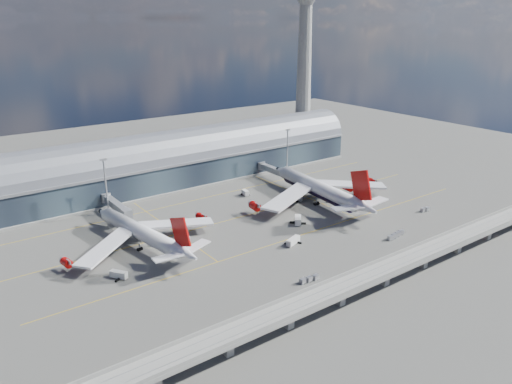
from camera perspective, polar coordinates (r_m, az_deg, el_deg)
ground at (r=203.17m, az=2.53°, el=-4.28°), size 500.00×500.00×0.00m
taxi_lines at (r=219.48m, az=-1.08°, el=-2.42°), size 200.00×80.12×0.01m
terminal at (r=261.26m, az=-8.18°, el=3.58°), size 200.00×30.00×28.00m
control_tower at (r=306.00m, az=5.51°, el=13.66°), size 19.00×19.00×103.00m
guideway at (r=165.91m, az=14.61°, el=-8.60°), size 220.00×8.50×7.20m
floodlight_mast_left at (r=221.41m, az=-16.77°, el=0.68°), size 3.00×0.70×25.70m
floodlight_mast_right at (r=269.11m, az=3.60°, el=4.71°), size 3.00×0.70×25.70m
airliner_left at (r=190.41m, az=-12.77°, el=-4.60°), size 60.88×64.06×19.55m
airliner_right at (r=232.45m, az=7.31°, el=0.29°), size 71.20×74.46×23.61m
jet_bridge_left at (r=223.19m, az=-15.82°, el=-1.38°), size 4.40×28.00×7.25m
jet_bridge_right at (r=262.01m, az=2.28°, el=2.41°), size 4.40×32.00×7.25m
service_truck_0 at (r=172.31m, az=-15.43°, el=-9.08°), size 5.01×6.09×2.49m
service_truck_1 at (r=191.87m, az=-8.19°, el=-5.52°), size 4.85×3.48×2.56m
service_truck_2 at (r=190.03m, az=4.27°, el=-5.60°), size 7.43×4.35×2.59m
service_truck_3 at (r=208.20m, az=4.81°, el=-3.25°), size 6.05×6.56×3.13m
service_truck_4 at (r=240.67m, az=-1.23°, el=-0.09°), size 2.83×4.79×2.62m
service_truck_5 at (r=234.47m, az=4.70°, el=-0.70°), size 3.89×5.50×2.49m
cargo_train_0 at (r=165.42m, az=6.10°, el=-9.87°), size 7.46×2.41×1.64m
cargo_train_1 at (r=203.08m, az=15.69°, el=-4.76°), size 10.19×2.98×1.68m
cargo_train_2 at (r=233.46m, az=18.74°, el=-1.90°), size 5.02×2.16×1.65m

